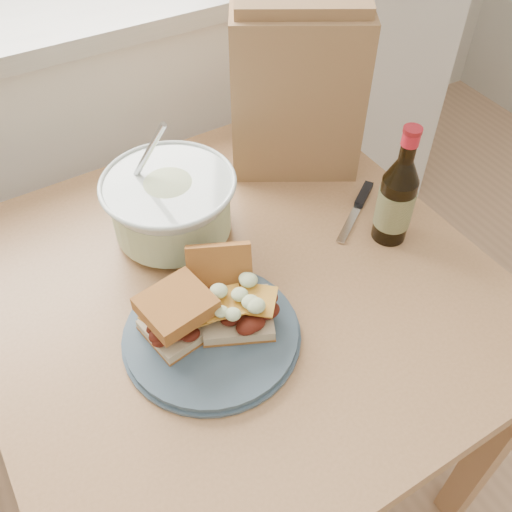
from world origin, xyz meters
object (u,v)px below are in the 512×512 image
beer_bottle (396,199)px  dining_table (237,319)px  plate (212,334)px  coleslaw_bowl (171,208)px  paper_bag (297,89)px

beer_bottle → dining_table: bearing=166.5°
plate → coleslaw_bowl: 0.26m
plate → beer_bottle: (0.39, 0.04, 0.08)m
beer_bottle → paper_bag: paper_bag is taller
plate → paper_bag: size_ratio=0.84×
dining_table → paper_bag: 0.46m
plate → coleslaw_bowl: coleslaw_bowl is taller
coleslaw_bowl → beer_bottle: (0.34, -0.20, 0.03)m
dining_table → paper_bag: (0.28, 0.25, 0.27)m
dining_table → coleslaw_bowl: (-0.04, 0.17, 0.17)m
plate → coleslaw_bowl: (0.05, 0.25, 0.05)m
dining_table → coleslaw_bowl: 0.24m
dining_table → plate: (-0.09, -0.08, 0.11)m
dining_table → plate: 0.16m
coleslaw_bowl → paper_bag: size_ratio=0.73×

